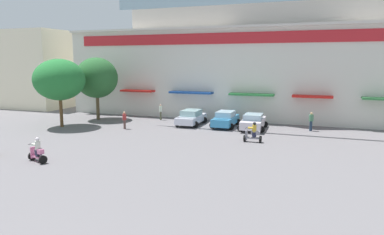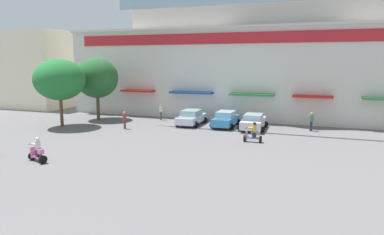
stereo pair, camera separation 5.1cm
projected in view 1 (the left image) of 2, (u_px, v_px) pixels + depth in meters
The scene contains 13 objects.
ground_plane at pixel (191, 169), 20.88m from camera, with size 128.00×128.00×0.00m, color slate.
colonial_building at pixel (261, 35), 40.30m from camera, with size 42.72×15.01×20.75m.
flank_building_left at pixel (31, 69), 49.68m from camera, with size 13.11×9.34×10.10m.
plaza_tree_0 at pixel (59, 80), 33.42m from camera, with size 4.65×4.82×6.40m.
plaza_tree_2 at pixel (97, 78), 37.66m from camera, with size 4.41×4.43×6.56m.
parked_car_0 at pixel (191, 117), 35.09m from camera, with size 2.48×4.44×1.46m.
parked_car_1 at pixel (226, 119), 34.01m from camera, with size 2.36×4.37×1.49m.
parked_car_2 at pixel (253, 122), 32.62m from camera, with size 2.54×4.43×1.42m.
scooter_rider_1 at pixel (253, 134), 27.60m from camera, with size 1.37×0.55×1.59m.
scooter_rider_5 at pixel (37, 152), 22.17m from camera, with size 1.55×0.98×1.58m.
pedestrian_0 at pixel (161, 111), 37.90m from camera, with size 0.43×0.43×1.67m.
pedestrian_1 at pixel (311, 120), 31.95m from camera, with size 0.56×0.56×1.69m.
pedestrian_2 at pixel (124, 119), 32.90m from camera, with size 0.45×0.45×1.61m.
Camera 1 is at (7.01, -5.89, 6.23)m, focal length 33.58 mm.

